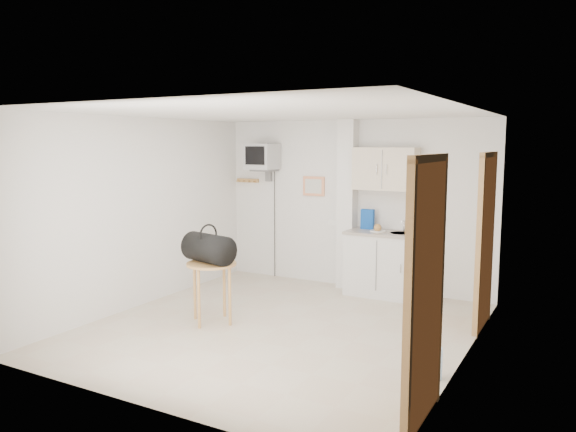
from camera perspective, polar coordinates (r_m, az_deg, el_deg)
The scene contains 7 objects.
ground at distance 6.72m, azimuth -0.95°, elevation -11.33°, with size 4.50×4.50×0.00m, color beige.
room_envelope at distance 6.36m, azimuth 1.29°, elevation 1.80°, with size 4.24×4.54×2.55m.
kitchenette at distance 8.08m, azimuth 9.69°, elevation -2.35°, with size 1.03×0.58×2.10m.
crt_television at distance 8.85m, azimuth -2.63°, elevation 5.96°, with size 0.44×0.45×2.15m.
round_table at distance 6.83m, azimuth -7.77°, elevation -5.61°, with size 0.60×0.60×0.74m.
duffel_bag at distance 6.78m, azimuth -8.07°, elevation -3.25°, with size 0.70×0.50×0.47m.
water_bottle at distance 5.50m, azimuth 14.83°, elevation -14.24°, with size 0.11×0.11×0.34m.
Camera 1 is at (3.17, -5.52, 2.16)m, focal length 35.00 mm.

